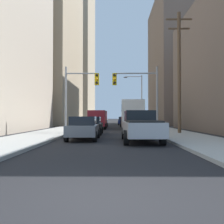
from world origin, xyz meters
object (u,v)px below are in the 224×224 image
(sedan_blue, at_px, (101,122))
(traffic_signal_near_left, at_px, (80,89))
(city_bus, at_px, (131,114))
(sedan_navy, at_px, (123,121))
(sedan_black, at_px, (91,125))
(traffic_signal_near_right, at_px, (137,88))
(cargo_van_maroon, at_px, (98,119))
(sedan_grey, at_px, (83,128))
(pickup_truck_silver, at_px, (141,126))

(sedan_blue, relative_size, traffic_signal_near_left, 0.70)
(city_bus, bearing_deg, sedan_navy, 92.49)
(sedan_navy, bearing_deg, sedan_black, -98.29)
(city_bus, bearing_deg, sedan_blue, 132.34)
(traffic_signal_near_right, bearing_deg, traffic_signal_near_left, -179.99)
(sedan_black, bearing_deg, sedan_navy, 81.71)
(traffic_signal_near_left, bearing_deg, sedan_black, -38.69)
(cargo_van_maroon, bearing_deg, sedan_grey, -89.80)
(sedan_blue, distance_m, sedan_navy, 9.62)
(sedan_blue, xyz_separation_m, traffic_signal_near_right, (4.08, -14.89, 3.29))
(city_bus, xyz_separation_m, sedan_black, (-4.18, -11.15, -1.16))
(sedan_grey, bearing_deg, cargo_van_maroon, 90.20)
(city_bus, bearing_deg, traffic_signal_near_right, -90.58)
(pickup_truck_silver, height_order, sedan_grey, pickup_truck_silver)
(city_bus, height_order, sedan_grey, city_bus)
(sedan_grey, height_order, sedan_navy, same)
(sedan_grey, height_order, traffic_signal_near_left, traffic_signal_near_left)
(cargo_van_maroon, distance_m, sedan_grey, 14.86)
(cargo_van_maroon, height_order, sedan_navy, cargo_van_maroon)
(pickup_truck_silver, xyz_separation_m, traffic_signal_near_right, (0.47, 7.26, 3.12))
(traffic_signal_near_left, bearing_deg, sedan_grey, -79.97)
(sedan_black, relative_size, traffic_signal_near_left, 0.70)
(pickup_truck_silver, height_order, traffic_signal_near_right, traffic_signal_near_right)
(city_bus, bearing_deg, pickup_truck_silver, -91.87)
(pickup_truck_silver, xyz_separation_m, sedan_black, (-3.61, 6.40, -0.16))
(pickup_truck_silver, xyz_separation_m, traffic_signal_near_left, (-4.68, 7.26, 3.07))
(traffic_signal_near_left, relative_size, traffic_signal_near_right, 1.00)
(sedan_black, bearing_deg, city_bus, 69.45)
(sedan_black, height_order, traffic_signal_near_right, traffic_signal_near_right)
(city_bus, bearing_deg, traffic_signal_near_left, -117.02)
(city_bus, height_order, pickup_truck_silver, city_bus)
(pickup_truck_silver, xyz_separation_m, sedan_navy, (-0.01, 31.07, -0.16))
(sedan_black, xyz_separation_m, sedan_blue, (-0.00, 15.75, 0.00))
(sedan_black, xyz_separation_m, traffic_signal_near_left, (-1.07, 0.86, 3.24))
(sedan_blue, bearing_deg, sedan_navy, 68.03)
(pickup_truck_silver, height_order, sedan_black, pickup_truck_silver)
(sedan_grey, xyz_separation_m, sedan_blue, (-0.01, 20.99, 0.00))
(sedan_black, relative_size, sedan_blue, 1.00)
(pickup_truck_silver, relative_size, sedan_navy, 1.28)
(city_bus, relative_size, sedan_grey, 2.74)
(city_bus, distance_m, traffic_signal_near_right, 10.51)
(sedan_grey, distance_m, sedan_black, 5.24)
(city_bus, distance_m, sedan_black, 11.97)
(pickup_truck_silver, bearing_deg, traffic_signal_near_left, 122.79)
(sedan_navy, height_order, traffic_signal_near_right, traffic_signal_near_right)
(city_bus, xyz_separation_m, pickup_truck_silver, (-0.57, -17.56, -1.00))
(sedan_navy, distance_m, traffic_signal_near_left, 24.48)
(sedan_grey, bearing_deg, city_bus, 75.72)
(sedan_black, xyz_separation_m, traffic_signal_near_right, (4.08, 0.86, 3.29))
(cargo_van_maroon, bearing_deg, sedan_blue, 89.63)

